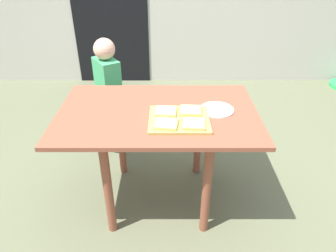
# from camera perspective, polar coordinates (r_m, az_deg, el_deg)

# --- Properties ---
(ground_plane) EXTENTS (16.00, 16.00, 0.00)m
(ground_plane) POSITION_cam_1_polar(r_m,az_deg,el_deg) (2.34, -1.62, -12.75)
(ground_plane) COLOR #63674B
(house_door) EXTENTS (0.90, 0.02, 2.00)m
(house_door) POSITION_cam_1_polar(r_m,az_deg,el_deg) (3.97, -10.81, 21.66)
(house_door) COLOR black
(house_door) RESTS_ON ground
(dining_table) EXTENTS (1.23, 0.78, 0.71)m
(dining_table) POSITION_cam_1_polar(r_m,az_deg,el_deg) (1.96, -1.88, 0.18)
(dining_table) COLOR brown
(dining_table) RESTS_ON ground
(cutting_board) EXTENTS (0.35, 0.32, 0.02)m
(cutting_board) POSITION_cam_1_polar(r_m,az_deg,el_deg) (1.81, 2.04, 1.20)
(cutting_board) COLOR tan
(cutting_board) RESTS_ON dining_table
(pizza_slice_near_left) EXTENTS (0.14, 0.14, 0.02)m
(pizza_slice_near_left) POSITION_cam_1_polar(r_m,az_deg,el_deg) (1.73, -0.33, 0.42)
(pizza_slice_near_left) COLOR #DAB55F
(pizza_slice_near_left) RESTS_ON cutting_board
(pizza_slice_far_left) EXTENTS (0.14, 0.13, 0.02)m
(pizza_slice_far_left) POSITION_cam_1_polar(r_m,az_deg,el_deg) (1.86, -0.41, 2.72)
(pizza_slice_far_left) COLOR #DAB55F
(pizza_slice_far_left) RESTS_ON cutting_board
(pizza_slice_near_right) EXTENTS (0.14, 0.13, 0.02)m
(pizza_slice_near_right) POSITION_cam_1_polar(r_m,az_deg,el_deg) (1.74, 4.76, 0.41)
(pizza_slice_near_right) COLOR #DAB55F
(pizza_slice_near_right) RESTS_ON cutting_board
(pizza_slice_far_right) EXTENTS (0.13, 0.13, 0.02)m
(pizza_slice_far_right) POSITION_cam_1_polar(r_m,az_deg,el_deg) (1.88, 4.15, 2.86)
(pizza_slice_far_right) COLOR #DAB55F
(pizza_slice_far_right) RESTS_ON cutting_board
(plate_white_right) EXTENTS (0.21, 0.21, 0.01)m
(plate_white_right) POSITION_cam_1_polar(r_m,az_deg,el_deg) (1.95, 8.90, 2.99)
(plate_white_right) COLOR white
(plate_white_right) RESTS_ON dining_table
(child_left) EXTENTS (0.25, 0.28, 0.98)m
(child_left) POSITION_cam_1_polar(r_m,az_deg,el_deg) (2.60, -10.82, 6.50)
(child_left) COLOR #2E483E
(child_left) RESTS_ON ground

